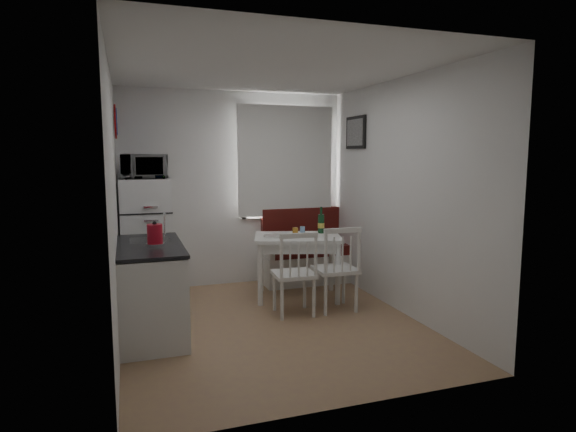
# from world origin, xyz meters

# --- Properties ---
(floor) EXTENTS (3.00, 3.50, 0.02)m
(floor) POSITION_xyz_m (0.00, 0.00, 0.00)
(floor) COLOR tan
(floor) RESTS_ON ground
(ceiling) EXTENTS (3.00, 3.50, 0.02)m
(ceiling) POSITION_xyz_m (0.00, 0.00, 2.60)
(ceiling) COLOR white
(ceiling) RESTS_ON wall_back
(wall_back) EXTENTS (3.00, 0.02, 2.60)m
(wall_back) POSITION_xyz_m (0.00, 1.75, 1.30)
(wall_back) COLOR white
(wall_back) RESTS_ON floor
(wall_front) EXTENTS (3.00, 0.02, 2.60)m
(wall_front) POSITION_xyz_m (0.00, -1.75, 1.30)
(wall_front) COLOR white
(wall_front) RESTS_ON floor
(wall_left) EXTENTS (0.02, 3.50, 2.60)m
(wall_left) POSITION_xyz_m (-1.50, 0.00, 1.30)
(wall_left) COLOR white
(wall_left) RESTS_ON floor
(wall_right) EXTENTS (0.02, 3.50, 2.60)m
(wall_right) POSITION_xyz_m (1.50, 0.00, 1.30)
(wall_right) COLOR white
(wall_right) RESTS_ON floor
(window) EXTENTS (1.22, 0.06, 1.47)m
(window) POSITION_xyz_m (0.70, 1.72, 1.62)
(window) COLOR white
(window) RESTS_ON wall_back
(curtain) EXTENTS (1.35, 0.02, 1.50)m
(curtain) POSITION_xyz_m (0.70, 1.65, 1.68)
(curtain) COLOR white
(curtain) RESTS_ON wall_back
(kitchen_counter) EXTENTS (0.62, 1.32, 1.16)m
(kitchen_counter) POSITION_xyz_m (-1.20, 0.16, 0.46)
(kitchen_counter) COLOR white
(kitchen_counter) RESTS_ON floor
(wall_sign) EXTENTS (0.03, 0.40, 0.40)m
(wall_sign) POSITION_xyz_m (-1.47, 1.45, 2.15)
(wall_sign) COLOR #1C4AAA
(wall_sign) RESTS_ON wall_left
(picture_frame) EXTENTS (0.04, 0.52, 0.42)m
(picture_frame) POSITION_xyz_m (1.48, 1.10, 2.05)
(picture_frame) COLOR black
(picture_frame) RESTS_ON wall_right
(bench) EXTENTS (1.42, 0.55, 1.02)m
(bench) POSITION_xyz_m (1.04, 1.51, 0.34)
(bench) COLOR white
(bench) RESTS_ON floor
(dining_table) EXTENTS (1.20, 0.99, 0.78)m
(dining_table) POSITION_xyz_m (0.58, 0.82, 0.69)
(dining_table) COLOR white
(dining_table) RESTS_ON floor
(chair_left) EXTENTS (0.47, 0.45, 0.51)m
(chair_left) POSITION_xyz_m (0.33, 0.16, 0.58)
(chair_left) COLOR white
(chair_left) RESTS_ON floor
(chair_right) EXTENTS (0.47, 0.44, 0.52)m
(chair_right) POSITION_xyz_m (0.83, 0.15, 0.60)
(chair_right) COLOR white
(chair_right) RESTS_ON floor
(fridge) EXTENTS (0.59, 0.59, 1.48)m
(fridge) POSITION_xyz_m (-1.18, 1.40, 0.74)
(fridge) COLOR white
(fridge) RESTS_ON floor
(microwave) EXTENTS (0.53, 0.36, 0.29)m
(microwave) POSITION_xyz_m (-1.18, 1.35, 1.63)
(microwave) COLOR white
(microwave) RESTS_ON fridge
(kettle) EXTENTS (0.17, 0.17, 0.23)m
(kettle) POSITION_xyz_m (-1.15, 0.03, 1.01)
(kettle) COLOR red
(kettle) RESTS_ON kitchen_counter
(wine_bottle) EXTENTS (0.08, 0.08, 0.33)m
(wine_bottle) POSITION_xyz_m (0.93, 0.92, 0.95)
(wine_bottle) COLOR #144021
(wine_bottle) RESTS_ON dining_table
(drinking_glass_orange) EXTENTS (0.07, 0.07, 0.11)m
(drinking_glass_orange) POSITION_xyz_m (0.53, 0.77, 0.83)
(drinking_glass_orange) COLOR #C57F20
(drinking_glass_orange) RESTS_ON dining_table
(drinking_glass_blue) EXTENTS (0.06, 0.06, 0.10)m
(drinking_glass_blue) POSITION_xyz_m (0.66, 0.87, 0.83)
(drinking_glass_blue) COLOR #8EBEF2
(drinking_glass_blue) RESTS_ON dining_table
(plate) EXTENTS (0.25, 0.25, 0.02)m
(plate) POSITION_xyz_m (0.28, 0.84, 0.79)
(plate) COLOR white
(plate) RESTS_ON dining_table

